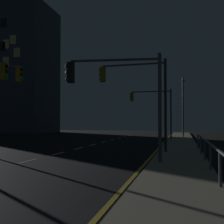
{
  "coord_description": "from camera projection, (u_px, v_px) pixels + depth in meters",
  "views": [
    {
      "loc": [
        7.31,
        -2.0,
        1.89
      ],
      "look_at": [
        0.9,
        28.47,
        2.85
      ],
      "focal_mm": 53.35,
      "sensor_mm": 36.0,
      "label": 1
    }
  ],
  "objects": [
    {
      "name": "street_lamp_far_end",
      "position": [
        183.0,
        101.0,
        40.39
      ],
      "size": [
        0.56,
        1.53,
        7.19
      ],
      "color": "#4C4C51",
      "rests_on": "sidewalk_right"
    },
    {
      "name": "traffic_light_far_center",
      "position": [
        136.0,
        87.0,
        20.42
      ],
      "size": [
        4.29,
        0.72,
        5.56
      ],
      "color": "#2D3033",
      "rests_on": "sidewalk_right"
    },
    {
      "name": "traffic_light_overhead_east",
      "position": [
        115.0,
        85.0,
        14.93
      ],
      "size": [
        4.37,
        0.5,
        4.81
      ],
      "color": "#4C4C51",
      "rests_on": "sidewalk_right"
    },
    {
      "name": "lane_markings_center",
      "position": [
        78.0,
        148.0,
        23.95
      ],
      "size": [
        0.14,
        50.0,
        0.01
      ],
      "color": "silver",
      "rests_on": "ground"
    },
    {
      "name": "barrier_fence",
      "position": [
        215.0,
        154.0,
        10.6
      ],
      "size": [
        0.09,
        22.24,
        0.98
      ],
      "color": "#59595E",
      "rests_on": "sidewalk_right"
    },
    {
      "name": "sidewalk_right",
      "position": [
        180.0,
        154.0,
        19.05
      ],
      "size": [
        2.57,
        77.0,
        0.14
      ],
      "primitive_type": "cube",
      "color": "gray",
      "rests_on": "ground"
    },
    {
      "name": "ground_plane",
      "position": [
        61.0,
        153.0,
        20.52
      ],
      "size": [
        112.0,
        112.0,
        0.0
      ],
      "primitive_type": "plane",
      "color": "black",
      "rests_on": "ground"
    },
    {
      "name": "lane_edge_line",
      "position": [
        159.0,
        148.0,
        24.25
      ],
      "size": [
        0.14,
        53.0,
        0.01
      ],
      "color": "gold",
      "rests_on": "ground"
    },
    {
      "name": "traffic_light_mid_left",
      "position": [
        152.0,
        104.0,
        35.17
      ],
      "size": [
        4.46,
        0.45,
        5.25
      ],
      "color": "#4C4C51",
      "rests_on": "sidewalk_right"
    }
  ]
}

